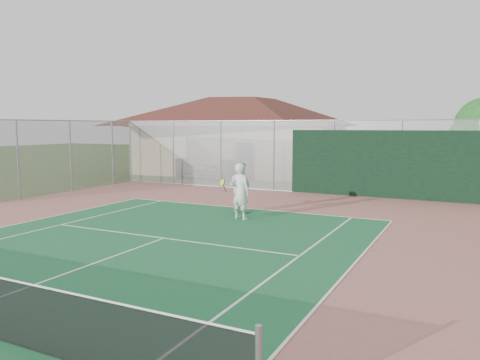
# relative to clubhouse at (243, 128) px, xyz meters

# --- Properties ---
(back_fence) EXTENTS (20.08, 0.11, 3.53)m
(back_fence) POSITION_rel_clubhouse_xyz_m (8.74, -7.99, -1.44)
(back_fence) COLOR gray
(back_fence) RESTS_ON ground
(side_fence_left) EXTENTS (0.08, 9.00, 3.50)m
(side_fence_left) POSITION_rel_clubhouse_xyz_m (-3.36, -12.47, -1.36)
(side_fence_left) COLOR gray
(side_fence_left) RESTS_ON ground
(clubhouse) EXTENTS (15.10, 10.88, 6.13)m
(clubhouse) POSITION_rel_clubhouse_xyz_m (0.00, 0.00, 0.00)
(clubhouse) COLOR tan
(clubhouse) RESTS_ON ground
(bleachers) EXTENTS (3.72, 2.68, 1.23)m
(bleachers) POSITION_rel_clubhouse_xyz_m (-0.17, -4.51, -2.46)
(bleachers) COLOR #A23E25
(bleachers) RESTS_ON ground
(player_white_front) EXTENTS (1.17, 0.79, 1.96)m
(player_white_front) POSITION_rel_clubhouse_xyz_m (7.35, -15.09, -2.13)
(player_white_front) COLOR white
(player_white_front) RESTS_ON ground
(player_grey_back) EXTENTS (0.96, 0.78, 1.88)m
(player_grey_back) POSITION_rel_clubhouse_xyz_m (6.74, -13.92, -2.17)
(player_grey_back) COLOR #A5A8AB
(player_grey_back) RESTS_ON ground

